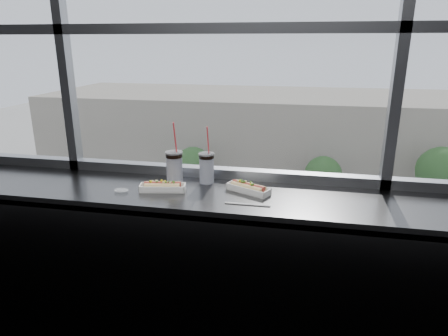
% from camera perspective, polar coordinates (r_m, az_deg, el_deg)
% --- Properties ---
extents(wall_back_lower, '(6.00, 0.00, 6.00)m').
position_cam_1_polar(wall_back_lower, '(2.78, -0.61, -12.04)').
color(wall_back_lower, black).
rests_on(wall_back_lower, ground).
extents(counter, '(6.00, 0.55, 0.06)m').
position_cam_1_polar(counter, '(2.32, -2.07, -4.12)').
color(counter, '#545454').
rests_on(counter, ground).
extents(counter_fascia, '(6.00, 0.04, 1.04)m').
position_cam_1_polar(counter_fascia, '(2.35, -3.43, -18.30)').
color(counter_fascia, '#545454').
rests_on(counter_fascia, ground).
extents(hotdog_tray_left, '(0.27, 0.13, 0.06)m').
position_cam_1_polar(hotdog_tray_left, '(2.34, -8.76, -2.63)').
color(hotdog_tray_left, white).
rests_on(hotdog_tray_left, counter).
extents(hotdog_tray_right, '(0.27, 0.19, 0.06)m').
position_cam_1_polar(hotdog_tray_right, '(2.30, 3.50, -2.84)').
color(hotdog_tray_right, white).
rests_on(hotdog_tray_right, counter).
extents(soda_cup_left, '(0.11, 0.11, 0.39)m').
position_cam_1_polar(soda_cup_left, '(2.41, -7.10, 0.24)').
color(soda_cup_left, white).
rests_on(soda_cup_left, counter).
extents(soda_cup_right, '(0.10, 0.10, 0.35)m').
position_cam_1_polar(soda_cup_right, '(2.43, -2.50, 0.23)').
color(soda_cup_right, white).
rests_on(soda_cup_right, counter).
extents(loose_straw, '(0.25, 0.01, 0.01)m').
position_cam_1_polar(loose_straw, '(2.12, 3.36, -5.21)').
color(loose_straw, white).
rests_on(loose_straw, counter).
extents(wrapper, '(0.09, 0.07, 0.02)m').
position_cam_1_polar(wrapper, '(2.37, -14.48, -3.08)').
color(wrapper, silver).
rests_on(wrapper, counter).
extents(plaza_ground, '(120.00, 120.00, 0.00)m').
position_cam_1_polar(plaza_ground, '(47.66, 10.32, 1.55)').
color(plaza_ground, '#A2A09B').
rests_on(plaza_ground, ground).
extents(street_asphalt, '(80.00, 10.00, 0.06)m').
position_cam_1_polar(street_asphalt, '(25.82, 8.92, -12.61)').
color(street_asphalt, black).
rests_on(street_asphalt, plaza_ground).
extents(far_sidewalk, '(80.00, 6.00, 0.04)m').
position_cam_1_polar(far_sidewalk, '(33.00, 9.61, -5.70)').
color(far_sidewalk, '#A2A09B').
rests_on(far_sidewalk, plaza_ground).
extents(far_building, '(50.00, 14.00, 8.00)m').
position_cam_1_polar(far_building, '(41.35, 10.42, 4.82)').
color(far_building, gray).
rests_on(far_building, plaza_ground).
extents(car_near_b, '(3.24, 6.88, 2.24)m').
position_cam_1_polar(car_near_b, '(23.33, -11.52, -13.04)').
color(car_near_b, '#262626').
rests_on(car_near_b, street_asphalt).
extents(car_far_a, '(2.83, 6.22, 2.04)m').
position_cam_1_polar(car_far_a, '(30.60, -8.79, -5.42)').
color(car_far_a, '#3B3A3A').
rests_on(car_far_a, street_asphalt).
extents(car_far_b, '(3.04, 5.99, 1.92)m').
position_cam_1_polar(car_far_b, '(28.94, 11.44, -7.09)').
color(car_far_b, maroon).
rests_on(car_far_b, street_asphalt).
extents(car_near_a, '(3.24, 6.36, 2.03)m').
position_cam_1_polar(car_near_a, '(25.80, -22.86, -11.26)').
color(car_near_a, silver).
rests_on(car_near_a, street_asphalt).
extents(car_near_c, '(2.82, 6.63, 2.20)m').
position_cam_1_polar(car_near_c, '(21.84, 7.14, -15.18)').
color(car_near_c, '#B0080C').
rests_on(car_near_c, street_asphalt).
extents(car_near_d, '(2.51, 5.67, 1.87)m').
position_cam_1_polar(car_near_d, '(22.92, 27.67, -16.05)').
color(car_near_d, silver).
rests_on(car_near_d, street_asphalt).
extents(pedestrian_b, '(0.64, 0.86, 1.93)m').
position_cam_1_polar(pedestrian_b, '(32.91, 6.08, -3.76)').
color(pedestrian_b, '#66605B').
rests_on(pedestrian_b, far_sidewalk).
extents(pedestrian_c, '(0.68, 0.91, 2.05)m').
position_cam_1_polar(pedestrian_c, '(33.36, 17.21, -4.08)').
color(pedestrian_c, '#66605B').
rests_on(pedestrian_c, far_sidewalk).
extents(tree_left, '(3.02, 3.02, 4.72)m').
position_cam_1_polar(tree_left, '(33.05, -4.45, 0.42)').
color(tree_left, '#47382B').
rests_on(tree_left, far_sidewalk).
extents(tree_center, '(2.89, 2.89, 4.52)m').
position_cam_1_polar(tree_center, '(31.98, 13.96, -0.91)').
color(tree_center, '#47382B').
rests_on(tree_center, far_sidewalk).
extents(tree_right, '(3.65, 3.65, 5.70)m').
position_cam_1_polar(tree_right, '(33.29, 28.66, -0.43)').
color(tree_right, '#47382B').
rests_on(tree_right, far_sidewalk).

